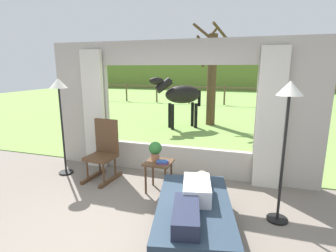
% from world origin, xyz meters
% --- Properties ---
extents(ground_plane, '(12.00, 12.00, 0.00)m').
position_xyz_m(ground_plane, '(0.00, 0.00, 0.00)').
color(ground_plane, '#70665B').
extents(back_wall_with_window, '(5.20, 0.12, 2.55)m').
position_xyz_m(back_wall_with_window, '(0.00, 2.26, 1.25)').
color(back_wall_with_window, '#ADA599').
rests_on(back_wall_with_window, ground_plane).
extents(curtain_panel_left, '(0.44, 0.10, 2.40)m').
position_xyz_m(curtain_panel_left, '(-1.69, 2.12, 1.20)').
color(curtain_panel_left, beige).
rests_on(curtain_panel_left, ground_plane).
extents(curtain_panel_right, '(0.44, 0.10, 2.40)m').
position_xyz_m(curtain_panel_right, '(1.69, 2.12, 1.20)').
color(curtain_panel_right, beige).
rests_on(curtain_panel_right, ground_plane).
extents(outdoor_pasture_lawn, '(36.00, 21.68, 0.02)m').
position_xyz_m(outdoor_pasture_lawn, '(0.00, 13.16, 0.01)').
color(outdoor_pasture_lawn, '#759E47').
rests_on(outdoor_pasture_lawn, ground_plane).
extents(distant_hill_ridge, '(36.00, 2.00, 2.40)m').
position_xyz_m(distant_hill_ridge, '(0.00, 23.00, 1.20)').
color(distant_hill_ridge, olive).
rests_on(distant_hill_ridge, ground_plane).
extents(recliner_sofa, '(1.24, 1.85, 0.42)m').
position_xyz_m(recliner_sofa, '(0.77, 0.43, 0.22)').
color(recliner_sofa, black).
rests_on(recliner_sofa, ground_plane).
extents(reclining_person, '(0.46, 1.43, 0.22)m').
position_xyz_m(reclining_person, '(0.77, 0.38, 0.52)').
color(reclining_person, silver).
rests_on(reclining_person, recliner_sofa).
extents(rocking_chair, '(0.52, 0.72, 1.12)m').
position_xyz_m(rocking_chair, '(-1.20, 1.62, 0.55)').
color(rocking_chair, '#4C331E').
rests_on(rocking_chair, ground_plane).
extents(side_table, '(0.44, 0.44, 0.52)m').
position_xyz_m(side_table, '(-0.04, 1.41, 0.43)').
color(side_table, '#4C331E').
rests_on(side_table, ground_plane).
extents(potted_plant, '(0.22, 0.22, 0.32)m').
position_xyz_m(potted_plant, '(-0.12, 1.47, 0.70)').
color(potted_plant, '#9E6042').
rests_on(potted_plant, side_table).
extents(book_stack, '(0.19, 0.16, 0.04)m').
position_xyz_m(book_stack, '(0.04, 1.36, 0.54)').
color(book_stack, '#59336B').
rests_on(book_stack, side_table).
extents(floor_lamp_left, '(0.32, 0.32, 1.86)m').
position_xyz_m(floor_lamp_left, '(-2.06, 1.57, 1.50)').
color(floor_lamp_left, black).
rests_on(floor_lamp_left, ground_plane).
extents(floor_lamp_right, '(0.32, 0.32, 1.90)m').
position_xyz_m(floor_lamp_right, '(1.81, 1.05, 1.53)').
color(floor_lamp_right, black).
rests_on(floor_lamp_right, ground_plane).
extents(horse, '(1.69, 1.31, 1.73)m').
position_xyz_m(horse, '(-0.88, 6.07, 1.16)').
color(horse, black).
rests_on(horse, outdoor_pasture_lawn).
extents(pasture_tree, '(1.24, 1.26, 3.49)m').
position_xyz_m(pasture_tree, '(0.01, 6.92, 1.77)').
color(pasture_tree, '#4C3823').
rests_on(pasture_tree, outdoor_pasture_lawn).
extents(pasture_fence_line, '(16.10, 0.10, 1.10)m').
position_xyz_m(pasture_fence_line, '(0.00, 12.35, 0.74)').
color(pasture_fence_line, brown).
rests_on(pasture_fence_line, outdoor_pasture_lawn).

